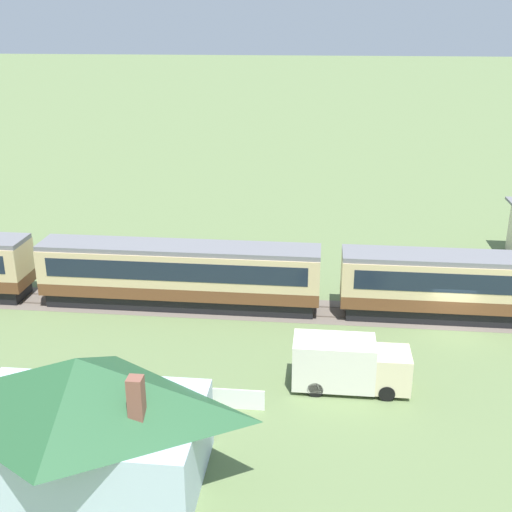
{
  "coord_description": "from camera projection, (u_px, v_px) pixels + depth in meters",
  "views": [
    {
      "loc": [
        -7.97,
        -35.64,
        17.53
      ],
      "look_at": [
        -12.5,
        6.4,
        1.81
      ],
      "focal_mm": 45.0,
      "sensor_mm": 36.0,
      "label": 1
    }
  ],
  "objects": [
    {
      "name": "passenger_train",
      "position": [
        335.0,
        279.0,
        39.88
      ],
      "size": [
        75.64,
        2.85,
        4.16
      ],
      "color": "brown",
      "rests_on": "ground_plane"
    },
    {
      "name": "delivery_truck_cream",
      "position": [
        348.0,
        364.0,
        31.93
      ],
      "size": [
        5.81,
        2.15,
        2.64
      ],
      "color": "beige",
      "rests_on": "ground_plane"
    },
    {
      "name": "cottage_dark_green_roof",
      "position": [
        82.0,
        418.0,
        25.08
      ],
      "size": [
        10.11,
        6.12,
        5.5
      ],
      "color": "silver",
      "rests_on": "ground_plane"
    },
    {
      "name": "ground_plane",
      "position": [
        451.0,
        329.0,
        38.53
      ],
      "size": [
        600.0,
        600.0,
        0.0
      ],
      "primitive_type": "plane",
      "color": "#607547"
    },
    {
      "name": "railway_track",
      "position": [
        189.0,
        306.0,
        41.61
      ],
      "size": [
        131.0,
        3.6,
        0.04
      ],
      "color": "#665B51",
      "rests_on": "ground_plane"
    }
  ]
}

